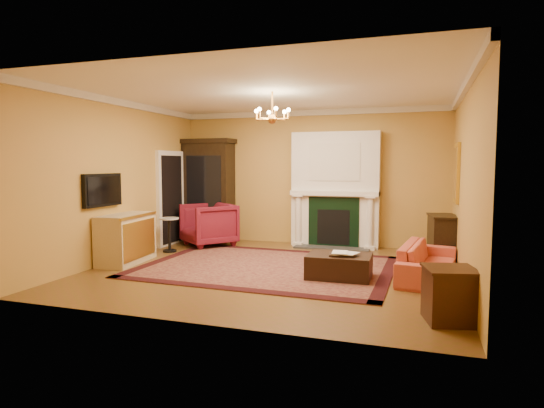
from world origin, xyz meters
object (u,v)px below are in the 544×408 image
at_px(china_cabinet, 209,192).
at_px(commode, 126,238).
at_px(pedestal_table, 169,232).
at_px(coral_sofa, 428,255).
at_px(leather_ottoman, 339,266).
at_px(console_table, 443,240).
at_px(end_table, 450,296).
at_px(wingback_armchair, 208,223).

xyz_separation_m(china_cabinet, commode, (-0.33, -2.76, -0.70)).
bearing_deg(pedestal_table, china_cabinet, 85.64).
height_order(china_cabinet, commode, china_cabinet).
height_order(coral_sofa, leather_ottoman, coral_sofa).
height_order(commode, console_table, commode).
distance_m(china_cabinet, console_table, 5.31).
bearing_deg(china_cabinet, end_table, -38.53).
bearing_deg(wingback_armchair, end_table, 2.90).
distance_m(china_cabinet, commode, 2.86).
bearing_deg(china_cabinet, coral_sofa, -23.14).
height_order(wingback_armchair, end_table, wingback_armchair).
xyz_separation_m(china_cabinet, pedestal_table, (-0.12, -1.60, -0.73)).
height_order(coral_sofa, console_table, console_table).
relative_size(pedestal_table, coral_sofa, 0.38).
height_order(wingback_armchair, leather_ottoman, wingback_armchair).
bearing_deg(coral_sofa, china_cabinet, 72.67).
bearing_deg(leather_ottoman, end_table, -47.24).
bearing_deg(pedestal_table, leather_ottoman, -16.38).
bearing_deg(leather_ottoman, china_cabinet, 142.01).
relative_size(china_cabinet, commode, 1.90).
xyz_separation_m(commode, leather_ottoman, (3.91, 0.07, -0.25)).
distance_m(wingback_armchair, commode, 2.16).
relative_size(china_cabinet, leather_ottoman, 2.32).
relative_size(commode, end_table, 2.01).
height_order(commode, end_table, commode).
distance_m(end_table, leather_ottoman, 2.22).
relative_size(wingback_armchair, pedestal_table, 1.46).
distance_m(commode, leather_ottoman, 3.92).
xyz_separation_m(china_cabinet, console_table, (5.18, -0.92, -0.72)).
bearing_deg(china_cabinet, leather_ottoman, -35.47).
height_order(pedestal_table, commode, commode).
xyz_separation_m(wingback_armchair, end_table, (4.79, -3.59, -0.22)).
bearing_deg(wingback_armchair, china_cabinet, 154.75).
relative_size(coral_sofa, console_table, 2.23).
bearing_deg(console_table, wingback_armchair, 169.34).
xyz_separation_m(pedestal_table, end_table, (5.24, -2.69, -0.11)).
relative_size(china_cabinet, end_table, 3.82).
xyz_separation_m(pedestal_table, commode, (-0.21, -1.16, 0.04)).
relative_size(wingback_armchair, console_table, 1.23).
xyz_separation_m(commode, end_table, (5.45, -1.53, -0.15)).
distance_m(console_table, leather_ottoman, 2.39).
relative_size(pedestal_table, console_table, 0.84).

